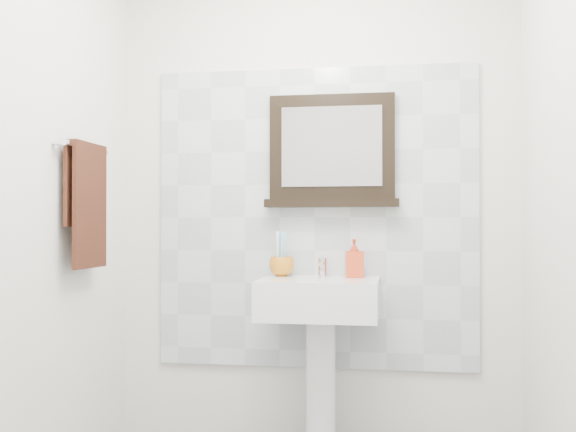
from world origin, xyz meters
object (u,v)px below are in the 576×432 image
object	(u,v)px
toothbrush_cup	(282,266)
hand_towel	(87,195)
soap_dispenser	(354,258)
framed_mirror	(332,154)
pedestal_sink	(320,318)

from	to	relation	value
toothbrush_cup	hand_towel	size ratio (longest dim) A/B	0.22
soap_dispenser	framed_mirror	size ratio (longest dim) A/B	0.28
soap_dispenser	hand_towel	bearing A→B (deg)	-168.05
toothbrush_cup	soap_dispenser	distance (m)	0.36
soap_dispenser	framed_mirror	xyz separation A→B (m)	(-0.11, 0.08, 0.51)
pedestal_sink	toothbrush_cup	bearing A→B (deg)	148.11
pedestal_sink	soap_dispenser	world-z (taller)	soap_dispenser
pedestal_sink	soap_dispenser	xyz separation A→B (m)	(0.16, 0.10, 0.28)
pedestal_sink	toothbrush_cup	distance (m)	0.33
pedestal_sink	hand_towel	bearing A→B (deg)	-160.05
framed_mirror	pedestal_sink	bearing A→B (deg)	-102.45
pedestal_sink	framed_mirror	distance (m)	0.81
pedestal_sink	framed_mirror	world-z (taller)	framed_mirror
hand_towel	pedestal_sink	bearing A→B (deg)	19.95
soap_dispenser	framed_mirror	bearing A→B (deg)	133.79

